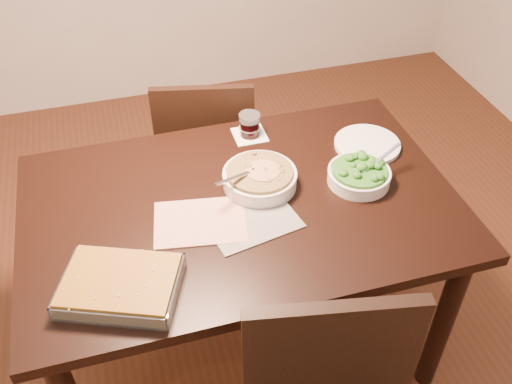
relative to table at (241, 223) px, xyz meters
The scene contains 11 objects.
ground 0.65m from the table, ahead, with size 4.00×4.00×0.00m, color #472614.
table is the anchor object (origin of this frame).
magazine_a 0.19m from the table, 158.35° to the right, with size 0.28×0.21×0.01m, color #A3302E.
magazine_b 0.14m from the table, 84.53° to the right, with size 0.28×0.20×0.00m, color #25242B.
coaster 0.38m from the table, 69.80° to the left, with size 0.12×0.12×0.00m, color white.
stew_bowl 0.17m from the table, 36.66° to the left, with size 0.26×0.25×0.09m.
broccoli_bowl 0.43m from the table, ahead, with size 0.24×0.21×0.08m.
baking_dish 0.50m from the table, 146.95° to the right, with size 0.38×0.33×0.06m.
wine_tumbler 0.40m from the table, 69.80° to the left, with size 0.08×0.08×0.09m.
dinner_plate 0.55m from the table, 17.32° to the left, with size 0.24×0.24×0.02m, color white.
chair_far 0.68m from the table, 88.51° to the left, with size 0.48×0.48×0.86m.
Camera 1 is at (-0.33, -1.33, 1.99)m, focal length 40.00 mm.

